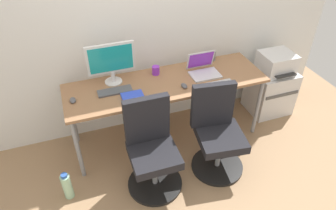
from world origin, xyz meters
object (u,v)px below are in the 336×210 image
Objects in this scene: open_laptop at (203,69)px; desktop_monitor at (111,61)px; side_cabinet at (270,91)px; water_bottle_on_floor at (67,186)px; office_chair_left at (152,150)px; office_chair_right at (217,134)px; coffee_mug at (156,70)px; printer at (277,63)px.

desktop_monitor is at bearing 171.30° from open_laptop.
side_cabinet is 2.63m from water_bottle_on_floor.
side_cabinet reaches higher than water_bottle_on_floor.
office_chair_left reaches higher than side_cabinet.
office_chair_right reaches higher than side_cabinet.
desktop_monitor reaches higher than side_cabinet.
office_chair_right is 1.28m from desktop_monitor.
office_chair_right reaches higher than water_bottle_on_floor.
office_chair_left is at bearing -110.97° from coffee_mug.
office_chair_left and office_chair_right have the same top height.
desktop_monitor is at bearing -179.34° from coffee_mug.
office_chair_left reaches higher than coffee_mug.
desktop_monitor is (0.65, 0.67, 0.86)m from water_bottle_on_floor.
printer is at bearing 30.33° from office_chair_right.
office_chair_right is at bearing -149.67° from printer.
water_bottle_on_floor is (-2.56, -0.55, -0.14)m from side_cabinet.
office_chair_right is 0.73m from open_laptop.
desktop_monitor is 1.55× the size of open_laptop.
office_chair_left is at bearing -160.31° from side_cabinet.
water_bottle_on_floor is at bearing 176.96° from office_chair_right.
open_laptop reaches higher than office_chair_left.
coffee_mug is (0.46, 0.01, -0.20)m from desktop_monitor.
water_bottle_on_floor is (-1.50, 0.08, -0.28)m from office_chair_right.
office_chair_left is 1.87m from printer.
office_chair_right is at bearing -41.37° from desktop_monitor.
office_chair_left is 3.03× the size of open_laptop.
desktop_monitor reaches higher than office_chair_right.
desktop_monitor is (-1.92, 0.12, 0.72)m from side_cabinet.
side_cabinet is 1.83× the size of open_laptop.
coffee_mug is at bearing 117.32° from office_chair_right.
office_chair_left is at bearing -77.07° from desktop_monitor.
desktop_monitor reaches higher than water_bottle_on_floor.
desktop_monitor is 5.22× the size of coffee_mug.
printer is (1.07, 0.62, 0.26)m from office_chair_right.
office_chair_left is 0.68m from office_chair_right.
coffee_mug is (1.11, 0.68, 0.66)m from water_bottle_on_floor.
water_bottle_on_floor is at bearing -148.60° from coffee_mug.
desktop_monitor reaches higher than printer.
side_cabinet is 1.11m from open_laptop.
printer is 1.29× the size of water_bottle_on_floor.
desktop_monitor reaches higher than coffee_mug.
office_chair_right is (0.68, -0.00, 0.00)m from office_chair_left.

